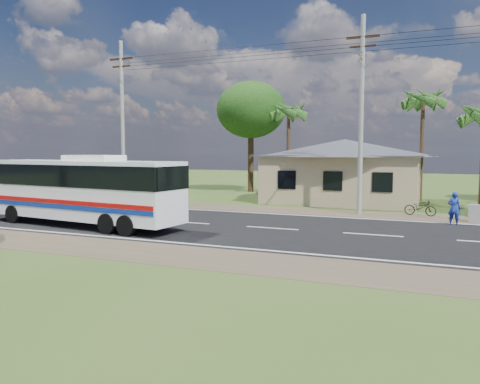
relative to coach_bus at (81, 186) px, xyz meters
The scene contains 10 objects.
ground 9.29m from the coach_bus, 17.53° to the left, with size 120.00×120.00×0.00m, color #2F4D1B.
road 9.28m from the coach_bus, 17.53° to the left, with size 120.00×16.00×0.03m.
house 18.47m from the coach_bus, 58.45° to the left, with size 12.40×10.00×5.00m.
utility_poles 15.10m from the coach_bus, 39.14° to the left, with size 32.80×2.22×11.00m.
palm_mid 23.97m from the coach_bus, 51.20° to the left, with size 2.80×2.80×8.20m.
palm_far 19.88m from the coach_bus, 76.03° to the left, with size 2.80×2.80×7.70m.
tree_behind_house 21.38m from the coach_bus, 88.18° to the left, with size 6.00×6.00×9.61m.
coach_bus is the anchor object (origin of this frame).
motorcycle 17.96m from the coach_bus, 33.87° to the left, with size 0.59×1.70×0.89m, color black.
person 17.91m from the coach_bus, 23.06° to the left, with size 0.60×0.39×1.63m, color #1B3299.
Camera 1 is at (6.75, -20.30, 3.56)m, focal length 35.00 mm.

